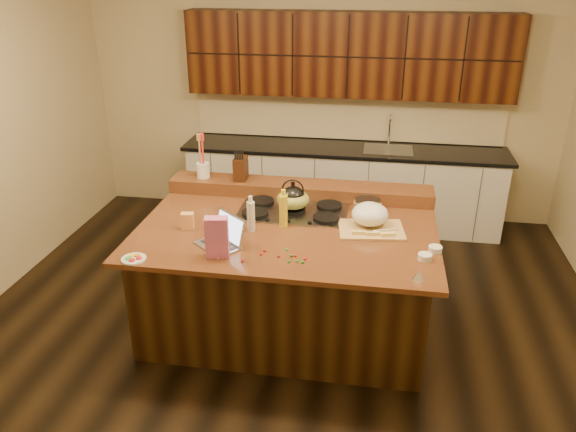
# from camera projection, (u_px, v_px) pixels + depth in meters

# --- Properties ---
(room) EXTENTS (5.52, 5.02, 2.72)m
(room) POSITION_uv_depth(u_px,v_px,m) (287.00, 178.00, 4.35)
(room) COLOR black
(room) RESTS_ON ground
(island) EXTENTS (2.40, 1.60, 0.92)m
(island) POSITION_uv_depth(u_px,v_px,m) (287.00, 276.00, 4.72)
(island) COLOR black
(island) RESTS_ON ground
(back_ledge) EXTENTS (2.40, 0.30, 0.12)m
(back_ledge) POSITION_uv_depth(u_px,v_px,m) (300.00, 189.00, 5.13)
(back_ledge) COLOR black
(back_ledge) RESTS_ON island
(cooktop) EXTENTS (0.92, 0.52, 0.05)m
(cooktop) POSITION_uv_depth(u_px,v_px,m) (293.00, 211.00, 4.79)
(cooktop) COLOR gray
(cooktop) RESTS_ON island
(back_counter) EXTENTS (3.70, 0.66, 2.40)m
(back_counter) POSITION_uv_depth(u_px,v_px,m) (345.00, 142.00, 6.46)
(back_counter) COLOR silver
(back_counter) RESTS_ON ground
(kettle) EXTENTS (0.28, 0.28, 0.19)m
(kettle) POSITION_uv_depth(u_px,v_px,m) (293.00, 197.00, 4.74)
(kettle) COLOR black
(kettle) RESTS_ON cooktop
(green_bowl) EXTENTS (0.35, 0.35, 0.15)m
(green_bowl) POSITION_uv_depth(u_px,v_px,m) (293.00, 199.00, 4.75)
(green_bowl) COLOR olive
(green_bowl) RESTS_ON cooktop
(laptop) EXTENTS (0.42, 0.42, 0.23)m
(laptop) POSITION_uv_depth(u_px,v_px,m) (223.00, 237.00, 4.23)
(laptop) COLOR #B7B7BC
(laptop) RESTS_ON island
(oil_bottle) EXTENTS (0.08, 0.08, 0.27)m
(oil_bottle) POSITION_uv_depth(u_px,v_px,m) (283.00, 211.00, 4.49)
(oil_bottle) COLOR gold
(oil_bottle) RESTS_ON island
(vinegar_bottle) EXTENTS (0.08, 0.08, 0.25)m
(vinegar_bottle) POSITION_uv_depth(u_px,v_px,m) (251.00, 217.00, 4.42)
(vinegar_bottle) COLOR silver
(vinegar_bottle) RESTS_ON island
(wooden_tray) EXTENTS (0.55, 0.44, 0.21)m
(wooden_tray) POSITION_uv_depth(u_px,v_px,m) (370.00, 218.00, 4.48)
(wooden_tray) COLOR tan
(wooden_tray) RESTS_ON island
(ramekin_a) EXTENTS (0.13, 0.13, 0.04)m
(ramekin_a) POSITION_uv_depth(u_px,v_px,m) (425.00, 257.00, 4.03)
(ramekin_a) COLOR white
(ramekin_a) RESTS_ON island
(ramekin_b) EXTENTS (0.11, 0.11, 0.04)m
(ramekin_b) POSITION_uv_depth(u_px,v_px,m) (435.00, 249.00, 4.14)
(ramekin_b) COLOR white
(ramekin_b) RESTS_ON island
(ramekin_c) EXTENTS (0.12, 0.12, 0.04)m
(ramekin_c) POSITION_uv_depth(u_px,v_px,m) (375.00, 219.00, 4.62)
(ramekin_c) COLOR white
(ramekin_c) RESTS_ON island
(strainer_bowl) EXTENTS (0.30, 0.30, 0.09)m
(strainer_bowl) POSITION_uv_depth(u_px,v_px,m) (367.00, 207.00, 4.80)
(strainer_bowl) COLOR #996B3F
(strainer_bowl) RESTS_ON island
(kitchen_timer) EXTENTS (0.09, 0.09, 0.07)m
(kitchen_timer) POSITION_uv_depth(u_px,v_px,m) (419.00, 275.00, 3.78)
(kitchen_timer) COLOR silver
(kitchen_timer) RESTS_ON island
(pink_bag) EXTENTS (0.18, 0.12, 0.31)m
(pink_bag) POSITION_uv_depth(u_px,v_px,m) (217.00, 237.00, 4.02)
(pink_bag) COLOR #BE598E
(pink_bag) RESTS_ON island
(candy_plate) EXTENTS (0.22, 0.22, 0.01)m
(candy_plate) POSITION_uv_depth(u_px,v_px,m) (134.00, 259.00, 4.04)
(candy_plate) COLOR white
(candy_plate) RESTS_ON island
(package_box) EXTENTS (0.11, 0.08, 0.14)m
(package_box) POSITION_uv_depth(u_px,v_px,m) (188.00, 221.00, 4.48)
(package_box) COLOR #E89B51
(package_box) RESTS_ON island
(utensil_crock) EXTENTS (0.15, 0.15, 0.14)m
(utensil_crock) POSITION_uv_depth(u_px,v_px,m) (203.00, 170.00, 5.21)
(utensil_crock) COLOR white
(utensil_crock) RESTS_ON back_ledge
(knife_block) EXTENTS (0.11, 0.18, 0.21)m
(knife_block) POSITION_uv_depth(u_px,v_px,m) (241.00, 169.00, 5.14)
(knife_block) COLOR black
(knife_block) RESTS_ON back_ledge
(gumdrop_0) EXTENTS (0.02, 0.02, 0.02)m
(gumdrop_0) POSITION_uv_depth(u_px,v_px,m) (306.00, 259.00, 4.03)
(gumdrop_0) COLOR red
(gumdrop_0) RESTS_ON island
(gumdrop_1) EXTENTS (0.02, 0.02, 0.02)m
(gumdrop_1) POSITION_uv_depth(u_px,v_px,m) (298.00, 261.00, 4.00)
(gumdrop_1) COLOR #198C26
(gumdrop_1) RESTS_ON island
(gumdrop_2) EXTENTS (0.02, 0.02, 0.02)m
(gumdrop_2) POSITION_uv_depth(u_px,v_px,m) (279.00, 256.00, 4.07)
(gumdrop_2) COLOR red
(gumdrop_2) RESTS_ON island
(gumdrop_3) EXTENTS (0.02, 0.02, 0.02)m
(gumdrop_3) POSITION_uv_depth(u_px,v_px,m) (289.00, 262.00, 3.99)
(gumdrop_3) COLOR #198C26
(gumdrop_3) RESTS_ON island
(gumdrop_4) EXTENTS (0.02, 0.02, 0.02)m
(gumdrop_4) POSITION_uv_depth(u_px,v_px,m) (261.00, 254.00, 4.09)
(gumdrop_4) COLOR red
(gumdrop_4) RESTS_ON island
(gumdrop_5) EXTENTS (0.02, 0.02, 0.02)m
(gumdrop_5) POSITION_uv_depth(u_px,v_px,m) (303.00, 262.00, 3.99)
(gumdrop_5) COLOR #198C26
(gumdrop_5) RESTS_ON island
(gumdrop_6) EXTENTS (0.02, 0.02, 0.02)m
(gumdrop_6) POSITION_uv_depth(u_px,v_px,m) (265.00, 251.00, 4.14)
(gumdrop_6) COLOR red
(gumdrop_6) RESTS_ON island
(gumdrop_7) EXTENTS (0.02, 0.02, 0.02)m
(gumdrop_7) POSITION_uv_depth(u_px,v_px,m) (287.00, 250.00, 4.16)
(gumdrop_7) COLOR #198C26
(gumdrop_7) RESTS_ON island
(gumdrop_8) EXTENTS (0.02, 0.02, 0.02)m
(gumdrop_8) POSITION_uv_depth(u_px,v_px,m) (242.00, 261.00, 4.00)
(gumdrop_8) COLOR red
(gumdrop_8) RESTS_ON island
(gumdrop_9) EXTENTS (0.02, 0.02, 0.02)m
(gumdrop_9) POSITION_uv_depth(u_px,v_px,m) (291.00, 256.00, 4.08)
(gumdrop_9) COLOR #198C26
(gumdrop_9) RESTS_ON island
(gumdrop_10) EXTENTS (0.02, 0.02, 0.02)m
(gumdrop_10) POSITION_uv_depth(u_px,v_px,m) (296.00, 256.00, 4.07)
(gumdrop_10) COLOR red
(gumdrop_10) RESTS_ON island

